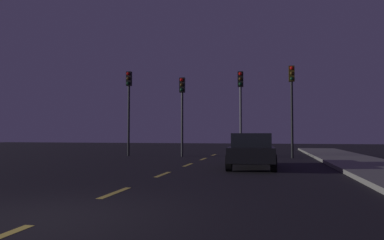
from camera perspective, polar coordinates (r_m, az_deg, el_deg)
The scene contains 11 objects.
ground_plane at distance 12.65m, azimuth -3.91°, elevation -8.46°, with size 80.00×80.00×0.00m, color black.
lane_stripe_second at distance 8.55m, azimuth -12.28°, elevation -11.37°, with size 0.16×1.60×0.01m, color #EACC4C.
lane_stripe_third at distance 12.08m, azimuth -4.71°, elevation -8.73°, with size 0.16×1.60×0.01m, color #EACC4C.
lane_stripe_fourth at distance 15.74m, azimuth -0.65°, elevation -7.24°, with size 0.16×1.60×0.01m, color #EACC4C.
lane_stripe_fifth at distance 19.45m, azimuth 1.85°, elevation -6.29°, with size 0.16×1.60×0.01m, color #EACC4C.
lane_stripe_sixth at distance 23.19m, azimuth 3.54°, elevation -5.64°, with size 0.16×1.60×0.01m, color #EACC4C.
traffic_signal_far_left at distance 22.61m, azimuth -10.16°, elevation 3.66°, with size 0.32×0.38×5.30m.
traffic_signal_center_left at distance 21.51m, azimuth -1.60°, elevation 3.07°, with size 0.32×0.38×4.80m.
traffic_signal_center_right at distance 20.97m, azimuth 7.84°, elevation 3.66°, with size 0.32×0.38×5.04m.
traffic_signal_far_right at distance 20.97m, azimuth 15.79°, elevation 4.11°, with size 0.32×0.38×5.26m.
car_stopped_ahead at distance 14.54m, azimuth 9.58°, elevation -4.80°, with size 1.93×4.31×1.40m.
Camera 1 is at (3.48, -5.09, 1.36)m, focal length 33.08 mm.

